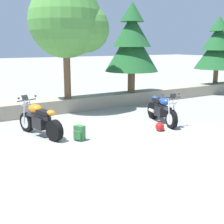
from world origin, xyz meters
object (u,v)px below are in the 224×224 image
at_px(motorcycle_orange_near_left, 39,120).
at_px(rider_helmet, 160,127).
at_px(motorcycle_blue_centre, 162,110).
at_px(leafy_tree_far_left, 70,23).
at_px(rider_backpack, 79,132).
at_px(pine_tree_mid_right, 218,47).
at_px(pine_tree_mid_left, 132,43).

height_order(motorcycle_orange_near_left, rider_helmet, motorcycle_orange_near_left).
distance_m(motorcycle_blue_centre, leafy_tree_far_left, 5.00).
xyz_separation_m(rider_backpack, pine_tree_mid_right, (10.51, 3.89, 2.37)).
bearing_deg(leafy_tree_far_left, motorcycle_orange_near_left, -130.82).
xyz_separation_m(motorcycle_orange_near_left, motorcycle_blue_centre, (4.17, -0.82, 0.00)).
height_order(rider_helmet, pine_tree_mid_left, pine_tree_mid_left).
bearing_deg(motorcycle_blue_centre, leafy_tree_far_left, 118.64).
distance_m(rider_helmet, pine_tree_mid_left, 5.41).
bearing_deg(rider_backpack, motorcycle_orange_near_left, 128.18).
height_order(motorcycle_orange_near_left, pine_tree_mid_left, pine_tree_mid_left).
bearing_deg(pine_tree_mid_right, rider_backpack, -159.70).
relative_size(motorcycle_orange_near_left, rider_backpack, 4.31).
bearing_deg(motorcycle_orange_near_left, pine_tree_mid_right, 14.02).
relative_size(pine_tree_mid_left, pine_tree_mid_right, 1.09).
height_order(motorcycle_blue_centre, rider_backpack, motorcycle_blue_centre).
height_order(rider_helmet, pine_tree_mid_right, pine_tree_mid_right).
bearing_deg(motorcycle_orange_near_left, leafy_tree_far_left, 49.18).
relative_size(motorcycle_orange_near_left, rider_helmet, 7.23).
relative_size(motorcycle_orange_near_left, pine_tree_mid_left, 0.50).
bearing_deg(pine_tree_mid_left, rider_helmet, -113.98).
bearing_deg(rider_helmet, pine_tree_mid_left, 66.02).
distance_m(rider_backpack, pine_tree_mid_left, 6.46).
bearing_deg(motorcycle_blue_centre, rider_backpack, -175.89).
relative_size(rider_backpack, pine_tree_mid_left, 0.12).
xyz_separation_m(motorcycle_blue_centre, leafy_tree_far_left, (-1.89, 3.46, 3.08)).
xyz_separation_m(leafy_tree_far_left, pine_tree_mid_right, (9.06, 0.19, -0.95)).
xyz_separation_m(motorcycle_blue_centre, pine_tree_mid_left, (1.20, 3.57, 2.34)).
bearing_deg(pine_tree_mid_right, motorcycle_orange_near_left, -165.98).
bearing_deg(rider_helmet, rider_backpack, 169.70).
bearing_deg(pine_tree_mid_right, pine_tree_mid_left, -179.29).
bearing_deg(leafy_tree_far_left, motorcycle_blue_centre, -61.36).
bearing_deg(rider_backpack, motorcycle_blue_centre, 4.11).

